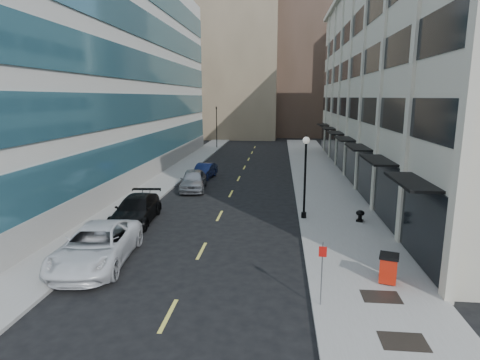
% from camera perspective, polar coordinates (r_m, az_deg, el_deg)
% --- Properties ---
extents(ground, '(160.00, 160.00, 0.00)m').
position_cam_1_polar(ground, '(13.28, -12.66, -22.64)').
color(ground, black).
rests_on(ground, ground).
extents(sidewalk_right, '(5.00, 80.00, 0.15)m').
position_cam_1_polar(sidewalk_right, '(31.47, 12.39, -2.10)').
color(sidewalk_right, gray).
rests_on(sidewalk_right, ground).
extents(sidewalk_left, '(3.00, 80.00, 0.15)m').
position_cam_1_polar(sidewalk_left, '(32.87, -12.63, -1.53)').
color(sidewalk_left, gray).
rests_on(sidewalk_left, ground).
extents(building_right, '(15.30, 46.50, 18.25)m').
position_cam_1_polar(building_right, '(39.65, 25.80, 12.82)').
color(building_right, '#B6AD9A').
rests_on(building_right, ground).
extents(building_left, '(16.14, 46.00, 20.00)m').
position_cam_1_polar(building_left, '(42.30, -22.82, 14.28)').
color(building_left, beige).
rests_on(building_left, ground).
extents(skyline_tan_near, '(14.00, 18.00, 28.00)m').
position_cam_1_polar(skyline_tan_near, '(79.01, 0.02, 16.46)').
color(skyline_tan_near, '#8D7A5C').
rests_on(skyline_tan_near, ground).
extents(skyline_brown, '(12.00, 16.00, 34.00)m').
position_cam_1_polar(skyline_brown, '(83.03, 9.02, 18.18)').
color(skyline_brown, '#4E3A2F').
rests_on(skyline_brown, ground).
extents(skyline_tan_far, '(12.00, 14.00, 22.00)m').
position_cam_1_polar(skyline_tan_far, '(90.19, -5.86, 13.90)').
color(skyline_tan_far, '#8D7A5C').
rests_on(skyline_tan_far, ground).
extents(skyline_stone, '(10.00, 14.00, 20.00)m').
position_cam_1_polar(skyline_stone, '(77.73, 16.68, 13.11)').
color(skyline_stone, '#B6AD9A').
rests_on(skyline_stone, ground).
extents(grate_mid, '(1.40, 1.00, 0.01)m').
position_cam_1_polar(grate_mid, '(14.04, 22.23, -20.48)').
color(grate_mid, black).
rests_on(grate_mid, sidewalk_right).
extents(grate_far, '(1.40, 1.00, 0.01)m').
position_cam_1_polar(grate_far, '(16.39, 19.41, -15.38)').
color(grate_far, black).
rests_on(grate_far, sidewalk_right).
extents(road_centerline, '(0.15, 68.20, 0.01)m').
position_cam_1_polar(road_centerline, '(28.59, -2.03, -3.36)').
color(road_centerline, '#D8CC4C').
rests_on(road_centerline, ground).
extents(traffic_signal, '(0.66, 0.66, 6.98)m').
position_cam_1_polar(traffic_signal, '(59.11, -3.38, 10.01)').
color(traffic_signal, black).
rests_on(traffic_signal, ground).
extents(car_white_van, '(3.43, 6.45, 1.73)m').
position_cam_1_polar(car_white_van, '(19.41, -19.72, -8.80)').
color(car_white_van, silver).
rests_on(car_white_van, ground).
extents(car_black_pickup, '(2.58, 5.58, 1.58)m').
position_cam_1_polar(car_black_pickup, '(25.00, -14.55, -4.10)').
color(car_black_pickup, black).
rests_on(car_black_pickup, ground).
extents(car_silver_sedan, '(2.53, 5.06, 1.66)m').
position_cam_1_polar(car_silver_sedan, '(32.79, -6.66, -0.00)').
color(car_silver_sedan, gray).
rests_on(car_silver_sedan, ground).
extents(car_blue_sedan, '(1.93, 4.29, 1.37)m').
position_cam_1_polar(car_blue_sedan, '(37.49, -5.09, 1.28)').
color(car_blue_sedan, '#121C46').
rests_on(car_blue_sedan, ground).
extents(trash_bin, '(0.91, 0.91, 1.19)m').
position_cam_1_polar(trash_bin, '(17.35, 20.36, -11.59)').
color(trash_bin, '#B71D0C').
rests_on(trash_bin, sidewalk_right).
extents(lamppost, '(0.42, 0.42, 5.11)m').
position_cam_1_polar(lamppost, '(24.41, 9.27, 1.43)').
color(lamppost, black).
rests_on(lamppost, sidewalk_right).
extents(sign_post, '(0.28, 0.07, 2.36)m').
position_cam_1_polar(sign_post, '(14.63, 11.61, -11.74)').
color(sign_post, slate).
rests_on(sign_post, sidewalk_right).
extents(urn_planter, '(0.50, 0.50, 0.69)m').
position_cam_1_polar(urn_planter, '(25.01, 16.72, -4.74)').
color(urn_planter, black).
rests_on(urn_planter, sidewalk_right).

